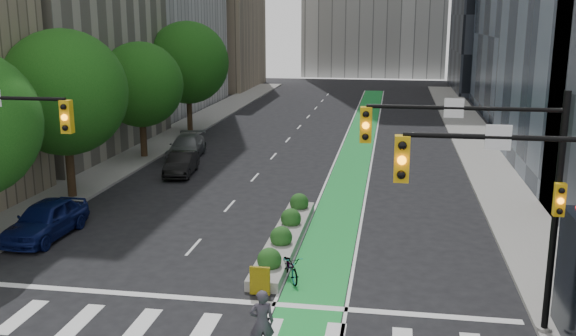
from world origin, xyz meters
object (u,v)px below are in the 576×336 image
(median_planter, at_px, (285,235))
(parked_car_left_near, at_px, (46,219))
(bicycle, at_px, (290,267))
(cyclist, at_px, (262,322))
(parked_car_left_far, at_px, (187,147))
(parked_car_left_mid, at_px, (181,164))

(median_planter, distance_m, parked_car_left_near, 10.38)
(bicycle, height_order, cyclist, cyclist)
(bicycle, xyz_separation_m, parked_car_left_near, (-11.13, 2.73, 0.34))
(parked_car_left_near, bearing_deg, bicycle, -12.07)
(bicycle, relative_size, parked_car_left_far, 0.35)
(parked_car_left_mid, bearing_deg, cyclist, -72.03)
(bicycle, distance_m, cyclist, 5.43)
(cyclist, distance_m, parked_car_left_near, 13.83)
(cyclist, bearing_deg, parked_car_left_mid, -84.32)
(cyclist, distance_m, parked_car_left_mid, 21.88)
(cyclist, bearing_deg, parked_car_left_far, -86.14)
(parked_car_left_near, bearing_deg, parked_car_left_mid, 81.49)
(median_planter, xyz_separation_m, parked_car_left_far, (-9.41, 15.58, 0.37))
(parked_car_left_mid, height_order, parked_car_left_far, parked_car_left_far)
(cyclist, xyz_separation_m, parked_car_left_far, (-10.27, 24.62, -0.23))
(bicycle, relative_size, parked_car_left_mid, 0.44)
(median_planter, height_order, cyclist, cyclist)
(cyclist, relative_size, parked_car_left_mid, 0.47)
(parked_car_left_far, bearing_deg, parked_car_left_near, -100.31)
(median_planter, xyz_separation_m, parked_car_left_near, (-10.33, -0.90, 0.44))
(parked_car_left_near, bearing_deg, cyclist, -34.31)
(cyclist, bearing_deg, median_planter, -103.36)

